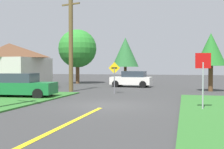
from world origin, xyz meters
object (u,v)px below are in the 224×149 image
Objects in this scene: stop_sign at (203,70)px; oak_tree_right at (78,49)px; utility_pole_mid at (71,43)px; pine_tree_center at (211,50)px; oak_tree_left at (125,52)px; car_approaching_junction at (132,79)px; direction_sign at (114,74)px; barn at (9,66)px; parked_car_near_building at (21,85)px.

oak_tree_right is (-13.56, 18.40, 2.41)m from stop_sign.
utility_pole_mid is at bearing -49.57° from stop_sign.
oak_tree_left is at bearing 136.43° from pine_tree_center.
stop_sign is 12.93m from utility_pole_mid.
utility_pole_mid is at bearing -100.39° from oak_tree_left.
car_approaching_junction is 7.32m from direction_sign.
direction_sign is at bearing -12.20° from utility_pole_mid.
car_approaching_junction is 0.62× the size of barn.
oak_tree_left is at bearing -79.40° from stop_sign.
pine_tree_center is (1.28, 10.99, 1.59)m from stop_sign.
parked_car_near_building is 0.58× the size of utility_pole_mid.
direction_sign is 0.36× the size of oak_tree_right.
oak_tree_right is at bearing 153.46° from pine_tree_center.
parked_car_near_building is 6.89m from direction_sign.
pine_tree_center is (7.31, -3.38, 2.67)m from car_approaching_junction.
oak_tree_left is at bearing 98.08° from direction_sign.
pine_tree_center is 18.50m from barn.
direction_sign is 13.87m from oak_tree_right.
oak_tree_right reaches higher than stop_sign.
oak_tree_left reaches higher than direction_sign.
direction_sign is at bearing 32.17° from parked_car_near_building.
pine_tree_center reaches higher than parked_car_near_building.
pine_tree_center is at bearing -43.57° from oak_tree_left.
pine_tree_center is (7.33, 3.91, 1.98)m from direction_sign.
barn is (-5.70, 6.93, 1.35)m from parked_car_near_building.
car_approaching_junction is at bearing 155.22° from pine_tree_center.
oak_tree_right reaches higher than pine_tree_center.
car_approaching_junction is (-6.03, 14.36, -1.08)m from stop_sign.
oak_tree_left reaches higher than parked_car_near_building.
direction_sign is 8.54m from pine_tree_center.
barn is at bearing 123.33° from parked_car_near_building.
barn is (-3.57, -8.64, -2.13)m from oak_tree_right.
parked_car_near_building is 6.19m from utility_pole_mid.
pine_tree_center is at bearing 158.86° from car_approaching_junction.
stop_sign is at bearing 116.42° from car_approaching_junction.
barn is (-11.10, -4.60, 1.35)m from car_approaching_junction.
barn is at bearing -133.21° from oak_tree_left.
direction_sign is at bearing -151.94° from pine_tree_center.
car_approaching_junction is 8.49m from pine_tree_center.
utility_pole_mid is (1.44, 5.10, 3.21)m from parked_car_near_building.
barn is at bearing -40.80° from stop_sign.
barn is (-11.08, 2.68, 0.66)m from direction_sign.
utility_pole_mid is 4.75m from direction_sign.
direction_sign is (-6.05, 7.08, -0.38)m from stop_sign.
oak_tree_left is (-7.83, 19.66, 1.95)m from stop_sign.
stop_sign is at bearing -20.03° from parked_car_near_building.
utility_pole_mid is at bearing 167.80° from direction_sign.
stop_sign is 0.40× the size of barn.
oak_tree_left is at bearing -67.54° from car_approaching_junction.
stop_sign is at bearing -53.61° from oak_tree_right.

